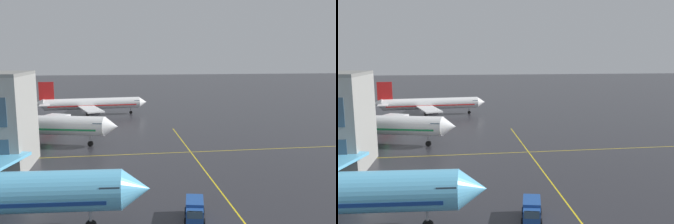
% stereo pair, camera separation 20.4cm
% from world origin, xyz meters
% --- Properties ---
extents(airliner_second_row, '(37.41, 31.84, 11.76)m').
position_xyz_m(airliner_second_row, '(-31.72, 43.28, 4.01)').
color(airliner_second_row, white).
rests_on(airliner_second_row, ground).
extents(airliner_third_row, '(32.84, 28.19, 10.20)m').
position_xyz_m(airliner_third_row, '(-21.01, 76.46, 3.48)').
color(airliner_third_row, white).
rests_on(airliner_third_row, ground).
extents(taxiway_markings, '(154.31, 77.46, 0.01)m').
position_xyz_m(taxiway_markings, '(0.00, 15.60, 0.00)').
color(taxiway_markings, yellow).
rests_on(taxiway_markings, ground).
extents(service_truck_red_van, '(2.85, 4.41, 2.10)m').
position_xyz_m(service_truck_red_van, '(-5.11, 6.92, 1.18)').
color(service_truck_red_van, '#1E4793').
rests_on(service_truck_red_van, ground).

